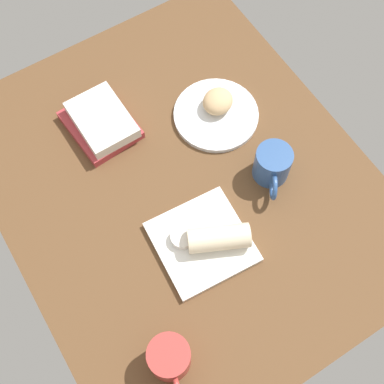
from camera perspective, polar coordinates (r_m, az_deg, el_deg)
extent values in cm
cube|color=brown|center=(136.10, -0.96, 0.60)|extent=(110.00, 90.00, 4.00)
cylinder|color=white|center=(143.75, 2.62, 8.38)|extent=(23.00, 23.00, 1.40)
ellipsoid|color=tan|center=(142.38, 2.82, 9.81)|extent=(10.74, 11.17, 4.89)
cube|color=white|center=(127.37, 1.10, -5.46)|extent=(23.12, 23.12, 1.60)
cylinder|color=silver|center=(125.75, -1.09, -4.98)|extent=(5.56, 5.56, 2.15)
cylinder|color=orange|center=(125.02, -1.10, -4.86)|extent=(4.56, 4.56, 0.40)
cylinder|color=beige|center=(123.84, 2.93, -5.03)|extent=(11.63, 15.76, 5.94)
cube|color=#A53338|center=(143.33, -9.90, 7.19)|extent=(20.39, 17.03, 2.49)
cube|color=silver|center=(140.62, -9.74, 7.74)|extent=(18.36, 13.36, 3.36)
cylinder|color=#B23833|center=(117.19, -2.49, -17.51)|extent=(9.27, 9.27, 9.75)
cylinder|color=#AB7738|center=(112.96, -2.58, -17.24)|extent=(7.60, 7.60, 0.40)
cylinder|color=#2D518C|center=(132.91, 8.71, 3.03)|extent=(9.22, 9.22, 9.55)
cylinder|color=#A47E4B|center=(129.27, 8.97, 3.89)|extent=(7.56, 7.56, 0.40)
torus|color=#2D518C|center=(130.16, 8.83, 0.62)|extent=(6.46, 4.80, 6.93)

